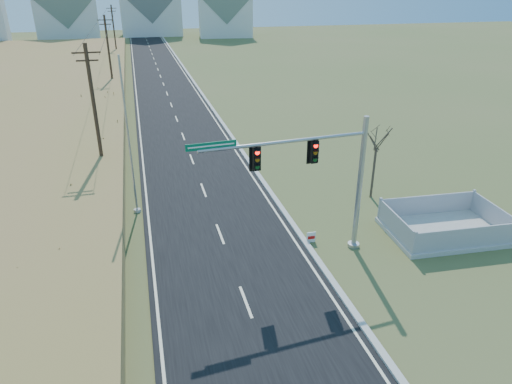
# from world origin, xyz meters

# --- Properties ---
(ground) EXTENTS (260.00, 260.00, 0.00)m
(ground) POSITION_xyz_m (0.00, 0.00, 0.00)
(ground) COLOR #4E5C2C
(ground) RESTS_ON ground
(road) EXTENTS (8.00, 180.00, 0.06)m
(road) POSITION_xyz_m (0.00, 50.00, 0.03)
(road) COLOR black
(road) RESTS_ON ground
(curb) EXTENTS (0.30, 180.00, 0.18)m
(curb) POSITION_xyz_m (4.15, 50.00, 0.09)
(curb) COLOR #B2AFA8
(curb) RESTS_ON ground
(utility_pole_near) EXTENTS (1.80, 0.26, 9.00)m
(utility_pole_near) POSITION_xyz_m (-6.50, 15.00, 4.68)
(utility_pole_near) COLOR #422D1E
(utility_pole_near) RESTS_ON ground
(utility_pole_mid) EXTENTS (1.80, 0.26, 9.00)m
(utility_pole_mid) POSITION_xyz_m (-6.50, 45.00, 4.68)
(utility_pole_mid) COLOR #422D1E
(utility_pole_mid) RESTS_ON ground
(utility_pole_far) EXTENTS (1.80, 0.26, 9.00)m
(utility_pole_far) POSITION_xyz_m (-6.50, 75.00, 4.68)
(utility_pole_far) COLOR #422D1E
(utility_pole_far) RESTS_ON ground
(condo_nnw) EXTENTS (14.93, 11.17, 17.03)m
(condo_nnw) POSITION_xyz_m (-18.00, 108.00, 6.94)
(condo_nnw) COLOR silver
(condo_nnw) RESTS_ON ground
(condo_n) EXTENTS (15.27, 10.20, 18.54)m
(condo_n) POSITION_xyz_m (2.00, 112.00, 7.61)
(condo_n) COLOR silver
(condo_n) RESTS_ON ground
(condo_ne) EXTENTS (14.12, 10.51, 16.52)m
(condo_ne) POSITION_xyz_m (20.00, 104.00, 6.84)
(condo_ne) COLOR silver
(condo_ne) RESTS_ON ground
(traffic_signal_mast) EXTENTS (8.71, 1.00, 6.95)m
(traffic_signal_mast) POSITION_xyz_m (4.65, 0.93, 4.29)
(traffic_signal_mast) COLOR #9EA0A5
(traffic_signal_mast) RESTS_ON ground
(fence_enclosure) EXTENTS (6.40, 4.58, 1.40)m
(fence_enclosure) POSITION_xyz_m (11.89, 1.09, 0.28)
(fence_enclosure) COLOR #B7B5AD
(fence_enclosure) RESTS_ON ground
(open_sign) EXTENTS (0.49, 0.07, 0.60)m
(open_sign) POSITION_xyz_m (4.50, 2.00, 0.32)
(open_sign) COLOR white
(open_sign) RESTS_ON ground
(flagpole) EXTENTS (0.41, 0.41, 9.13)m
(flagpole) POSITION_xyz_m (-4.30, 7.98, 3.65)
(flagpole) COLOR #B7B5AD
(flagpole) RESTS_ON ground
(bare_tree) EXTENTS (1.89, 1.89, 5.01)m
(bare_tree) POSITION_xyz_m (10.25, 6.35, 4.04)
(bare_tree) COLOR #4C3F33
(bare_tree) RESTS_ON ground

